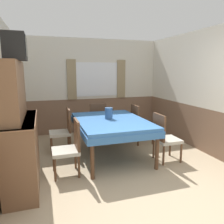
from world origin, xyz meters
The scene contains 13 objects.
ground_plane centered at (0.00, 0.00, 0.00)m, with size 16.00×16.00×0.00m, color tan.
wall_back centered at (0.01, 3.74, 1.31)m, with size 4.24×0.09×2.60m.
wall_left centered at (-1.94, 1.86, 1.30)m, with size 0.05×4.12×2.60m.
wall_right centered at (1.94, 1.86, 1.30)m, with size 0.05×4.12×2.60m.
dining_table centered at (-0.05, 1.77, 0.67)m, with size 1.36×1.90×0.77m.
chair_right_near centered at (0.85, 1.20, 0.49)m, with size 0.44×0.44×0.94m.
chair_left_near centered at (-0.95, 1.20, 0.49)m, with size 0.44×0.44×0.94m.
chair_head_window centered at (-0.05, 2.94, 0.49)m, with size 0.44×0.44×0.94m.
chair_left_far centered at (-0.95, 2.33, 0.49)m, with size 0.44×0.44×0.94m.
chair_right_far centered at (0.85, 2.33, 0.49)m, with size 0.44×0.44×0.94m.
sideboard centered at (-1.69, 1.07, 0.79)m, with size 0.46×1.41×1.88m.
tv centered at (-1.65, 0.99, 2.06)m, with size 0.29×0.46×0.36m.
vase centered at (-0.07, 1.83, 0.89)m, with size 0.16×0.16×0.23m.
Camera 1 is at (-1.34, -2.33, 1.74)m, focal length 35.00 mm.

